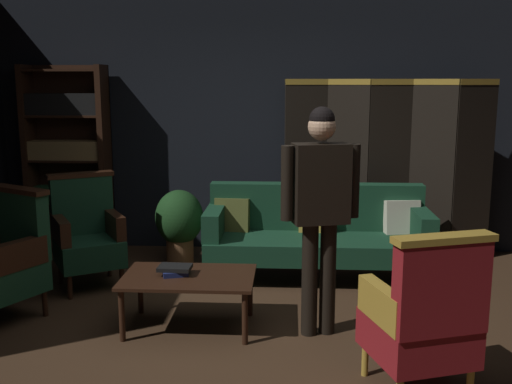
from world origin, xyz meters
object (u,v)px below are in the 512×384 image
(potted_plant, at_px, (179,222))
(book_black_cloth, at_px, (175,268))
(armchair_wing_left, at_px, (87,234))
(book_navy_cloth, at_px, (175,272))
(coffee_table, at_px, (189,281))
(armchair_wing_right, at_px, (5,259))
(armchair_gilt_accent, at_px, (424,318))
(standing_figure, at_px, (320,200))
(bookshelf, at_px, (68,154))
(velvet_couch, at_px, (317,231))
(folding_screen, at_px, (388,167))

(potted_plant, height_order, book_black_cloth, potted_plant)
(armchair_wing_left, xyz_separation_m, book_navy_cloth, (0.99, -0.90, -0.05))
(coffee_table, xyz_separation_m, armchair_wing_right, (-1.49, 0.12, 0.12))
(armchair_gilt_accent, relative_size, standing_figure, 0.61)
(bookshelf, xyz_separation_m, velvet_couch, (2.70, -0.74, -0.64))
(armchair_wing_left, xyz_separation_m, armchair_wing_right, (-0.39, -0.79, 0.00))
(armchair_gilt_accent, distance_m, armchair_wing_right, 3.23)
(armchair_wing_right, xyz_separation_m, book_navy_cloth, (1.38, -0.11, -0.05))
(coffee_table, bearing_deg, standing_figure, -2.58)
(armchair_wing_right, relative_size, book_navy_cloth, 5.58)
(folding_screen, bearing_deg, armchair_wing_left, -160.01)
(armchair_wing_left, bearing_deg, book_black_cloth, -42.07)
(armchair_gilt_accent, bearing_deg, velvet_couch, 103.84)
(bookshelf, height_order, coffee_table, bookshelf)
(armchair_gilt_accent, distance_m, potted_plant, 3.16)
(bookshelf, height_order, book_black_cloth, bookshelf)
(bookshelf, distance_m, coffee_table, 2.74)
(armchair_wing_left, xyz_separation_m, potted_plant, (0.73, 0.68, -0.04))
(armchair_gilt_accent, bearing_deg, coffee_table, 150.24)
(coffee_table, height_order, book_navy_cloth, book_navy_cloth)
(standing_figure, xyz_separation_m, book_navy_cloth, (-1.09, 0.06, -0.59))
(folding_screen, bearing_deg, standing_figure, -112.01)
(velvet_couch, bearing_deg, bookshelf, 164.68)
(armchair_gilt_accent, height_order, armchair_wing_right, same)
(book_navy_cloth, bearing_deg, velvet_couch, 48.72)
(folding_screen, bearing_deg, velvet_couch, -139.61)
(folding_screen, relative_size, armchair_wing_right, 2.09)
(armchair_wing_left, xyz_separation_m, book_black_cloth, (0.99, -0.90, -0.02))
(bookshelf, xyz_separation_m, armchair_wing_right, (0.18, -1.93, -0.60))
(armchair_gilt_accent, bearing_deg, armchair_wing_right, 161.54)
(book_black_cloth, bearing_deg, folding_screen, 45.63)
(velvet_couch, bearing_deg, potted_plant, 168.60)
(armchair_wing_right, bearing_deg, book_black_cloth, -4.37)
(bookshelf, bearing_deg, potted_plant, -19.36)
(folding_screen, height_order, book_black_cloth, folding_screen)
(coffee_table, distance_m, book_navy_cloth, 0.13)
(coffee_table, relative_size, book_navy_cloth, 5.37)
(coffee_table, xyz_separation_m, book_black_cloth, (-0.11, 0.02, 0.10))
(armchair_wing_left, xyz_separation_m, standing_figure, (2.09, -0.96, 0.54))
(coffee_table, distance_m, armchair_wing_right, 1.50)
(bookshelf, relative_size, armchair_wing_left, 1.97)
(standing_figure, xyz_separation_m, book_black_cloth, (-1.09, 0.06, -0.55))
(bookshelf, xyz_separation_m, coffee_table, (1.67, -2.05, -0.72))
(velvet_couch, relative_size, coffee_table, 2.12)
(bookshelf, distance_m, armchair_gilt_accent, 4.42)
(bookshelf, relative_size, coffee_table, 2.05)
(coffee_table, bearing_deg, armchair_wing_left, 140.31)
(potted_plant, distance_m, book_black_cloth, 1.60)
(potted_plant, bearing_deg, book_black_cloth, -80.65)
(book_navy_cloth, bearing_deg, standing_figure, -3.27)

